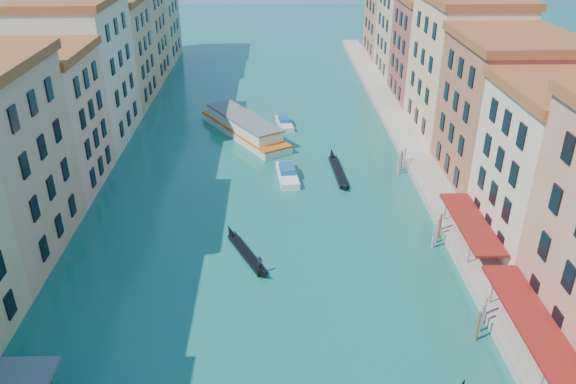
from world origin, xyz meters
name	(u,v)px	position (x,y,z in m)	size (l,w,h in m)	color
left_bank_palazzos	(67,89)	(-26.00, 64.68, 9.71)	(12.80, 128.40, 21.00)	#C6AD8B
right_bank_palazzos	(475,85)	(30.00, 65.00, 9.75)	(12.80, 128.40, 21.00)	brown
quay	(411,147)	(22.00, 65.00, 0.50)	(4.00, 140.00, 1.00)	#A89887
restaurant_awnings	(537,327)	(22.19, 23.00, 2.99)	(3.20, 44.55, 3.12)	maroon
mooring_poles_right	(470,298)	(19.10, 28.80, 1.30)	(1.44, 54.24, 3.20)	brown
vaporetto_far	(244,127)	(-2.58, 71.66, 1.38)	(14.61, 20.02, 3.06)	silver
gondola_fore	(247,253)	(-0.92, 38.01, 0.36)	(5.24, 9.91, 2.11)	black
gondola_far	(338,170)	(10.56, 57.65, 0.36)	(1.75, 12.42, 1.76)	black
motorboat_mid	(287,174)	(3.74, 56.27, 0.60)	(3.00, 7.60, 1.54)	silver
motorboat_far	(284,123)	(3.78, 75.80, 0.51)	(2.95, 6.59, 1.32)	silver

